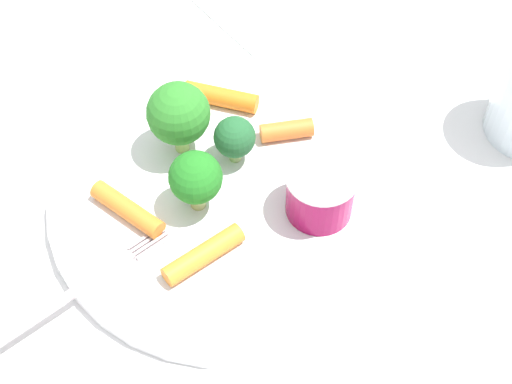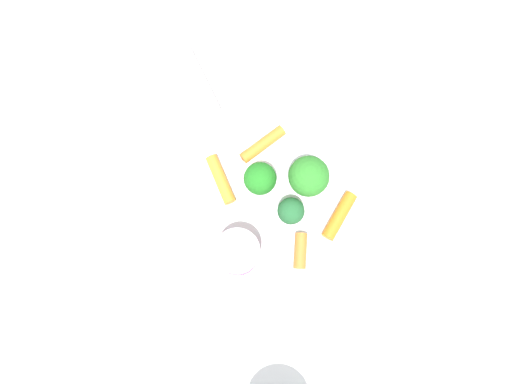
{
  "view_description": "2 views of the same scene",
  "coord_description": "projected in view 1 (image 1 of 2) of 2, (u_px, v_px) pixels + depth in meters",
  "views": [
    {
      "loc": [
        0.29,
        -0.14,
        0.45
      ],
      "look_at": [
        0.02,
        0.01,
        0.02
      ],
      "focal_mm": 53.19,
      "sensor_mm": 36.0,
      "label": 1
    },
    {
      "loc": [
        0.04,
        0.12,
        0.61
      ],
      "look_at": [
        0.01,
        -0.02,
        0.02
      ],
      "focal_mm": 36.87,
      "sensor_mm": 36.0,
      "label": 2
    }
  ],
  "objects": [
    {
      "name": "carrot_stick_1",
      "position": [
        128.0,
        209.0,
        0.53
      ],
      "size": [
        0.06,
        0.04,
        0.01
      ],
      "primitive_type": "cylinder",
      "rotation": [
        1.57,
        0.0,
        1.99
      ],
      "color": "orange",
      "rests_on": "plate"
    },
    {
      "name": "fork",
      "position": [
        64.0,
        299.0,
        0.49
      ],
      "size": [
        0.04,
        0.17,
        0.0
      ],
      "color": "#C2B1B4",
      "rests_on": "plate"
    },
    {
      "name": "plate",
      "position": [
        231.0,
        196.0,
        0.55
      ],
      "size": [
        0.26,
        0.26,
        0.01
      ],
      "primitive_type": "cylinder",
      "color": "white",
      "rests_on": "ground_plane"
    },
    {
      "name": "carrot_stick_2",
      "position": [
        287.0,
        130.0,
        0.57
      ],
      "size": [
        0.03,
        0.04,
        0.01
      ],
      "primitive_type": "cylinder",
      "rotation": [
        1.57,
        0.0,
        2.83
      ],
      "color": "orange",
      "rests_on": "plate"
    },
    {
      "name": "broccoli_floret_0",
      "position": [
        193.0,
        174.0,
        0.51
      ],
      "size": [
        0.04,
        0.04,
        0.05
      ],
      "color": "#9AAD66",
      "rests_on": "plate"
    },
    {
      "name": "broccoli_floret_2",
      "position": [
        178.0,
        114.0,
        0.54
      ],
      "size": [
        0.05,
        0.05,
        0.06
      ],
      "color": "#95C060",
      "rests_on": "plate"
    },
    {
      "name": "ground_plane",
      "position": [
        231.0,
        201.0,
        0.55
      ],
      "size": [
        2.4,
        2.4,
        0.0
      ],
      "primitive_type": "plane",
      "color": "white"
    },
    {
      "name": "sauce_cup",
      "position": [
        320.0,
        192.0,
        0.52
      ],
      "size": [
        0.05,
        0.05,
        0.04
      ],
      "color": "maroon",
      "rests_on": "plate"
    },
    {
      "name": "broccoli_floret_1",
      "position": [
        235.0,
        138.0,
        0.54
      ],
      "size": [
        0.03,
        0.03,
        0.04
      ],
      "color": "#89B165",
      "rests_on": "plate"
    },
    {
      "name": "carrot_stick_0",
      "position": [
        203.0,
        254.0,
        0.5
      ],
      "size": [
        0.02,
        0.06,
        0.01
      ],
      "primitive_type": "cylinder",
      "rotation": [
        1.57,
        0.0,
        3.3
      ],
      "color": "orange",
      "rests_on": "plate"
    },
    {
      "name": "carrot_stick_3",
      "position": [
        221.0,
        97.0,
        0.59
      ],
      "size": [
        0.05,
        0.05,
        0.01
      ],
      "primitive_type": "cylinder",
      "rotation": [
        1.57,
        0.0,
        5.51
      ],
      "color": "orange",
      "rests_on": "plate"
    }
  ]
}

